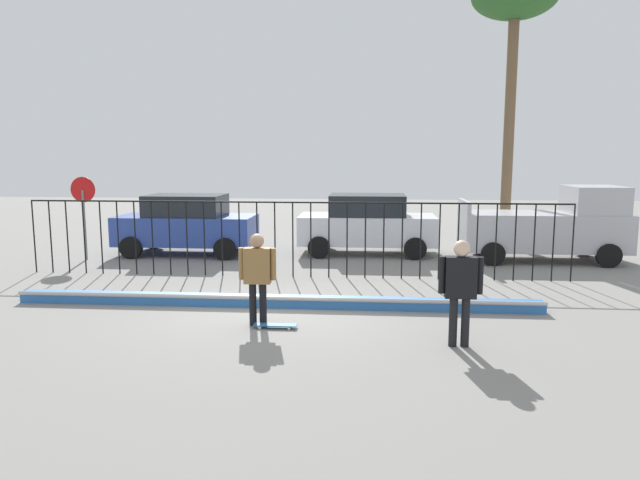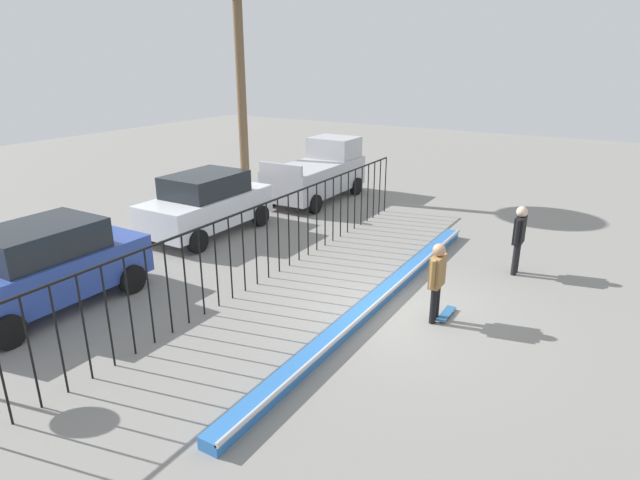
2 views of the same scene
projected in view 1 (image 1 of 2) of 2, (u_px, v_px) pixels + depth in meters
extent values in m
plane|color=gray|center=(271.00, 312.00, 11.70)|extent=(60.00, 60.00, 0.00)
cube|color=#2D6BB7|center=(275.00, 301.00, 12.14)|extent=(11.00, 0.36, 0.22)
cylinder|color=#B2B2B7|center=(273.00, 298.00, 11.95)|extent=(11.00, 0.09, 0.09)
cylinder|color=black|center=(34.00, 236.00, 15.53)|extent=(0.04, 0.04, 1.96)
cylinder|color=black|center=(51.00, 237.00, 15.49)|extent=(0.04, 0.04, 1.96)
cylinder|color=black|center=(67.00, 237.00, 15.45)|extent=(0.04, 0.04, 1.96)
cylinder|color=black|center=(84.00, 237.00, 15.41)|extent=(0.04, 0.04, 1.96)
cylinder|color=black|center=(101.00, 237.00, 15.38)|extent=(0.04, 0.04, 1.96)
cylinder|color=black|center=(118.00, 237.00, 15.34)|extent=(0.04, 0.04, 1.96)
cylinder|color=black|center=(135.00, 238.00, 15.30)|extent=(0.04, 0.04, 1.96)
cylinder|color=black|center=(152.00, 238.00, 15.26)|extent=(0.04, 0.04, 1.96)
cylinder|color=black|center=(170.00, 238.00, 15.22)|extent=(0.04, 0.04, 1.96)
cylinder|color=black|center=(187.00, 238.00, 15.18)|extent=(0.04, 0.04, 1.96)
cylinder|color=black|center=(204.00, 238.00, 15.14)|extent=(0.04, 0.04, 1.96)
cylinder|color=black|center=(222.00, 239.00, 15.10)|extent=(0.04, 0.04, 1.96)
cylinder|color=black|center=(239.00, 239.00, 15.06)|extent=(0.04, 0.04, 1.96)
cylinder|color=black|center=(257.00, 239.00, 15.02)|extent=(0.04, 0.04, 1.96)
cylinder|color=black|center=(275.00, 239.00, 14.98)|extent=(0.04, 0.04, 1.96)
cylinder|color=black|center=(293.00, 240.00, 14.95)|extent=(0.04, 0.04, 1.96)
cylinder|color=black|center=(311.00, 240.00, 14.91)|extent=(0.04, 0.04, 1.96)
cylinder|color=black|center=(329.00, 240.00, 14.87)|extent=(0.04, 0.04, 1.96)
cylinder|color=black|center=(347.00, 240.00, 14.83)|extent=(0.04, 0.04, 1.96)
cylinder|color=black|center=(365.00, 240.00, 14.79)|extent=(0.04, 0.04, 1.96)
cylinder|color=black|center=(384.00, 241.00, 14.75)|extent=(0.04, 0.04, 1.96)
cylinder|color=black|center=(402.00, 241.00, 14.71)|extent=(0.04, 0.04, 1.96)
cylinder|color=black|center=(421.00, 241.00, 14.67)|extent=(0.04, 0.04, 1.96)
cylinder|color=black|center=(439.00, 241.00, 14.63)|extent=(0.04, 0.04, 1.96)
cylinder|color=black|center=(458.00, 242.00, 14.59)|extent=(0.04, 0.04, 1.96)
cylinder|color=black|center=(477.00, 242.00, 14.55)|extent=(0.04, 0.04, 1.96)
cylinder|color=black|center=(496.00, 242.00, 14.51)|extent=(0.04, 0.04, 1.96)
cylinder|color=black|center=(515.00, 242.00, 14.48)|extent=(0.04, 0.04, 1.96)
cylinder|color=black|center=(534.00, 243.00, 14.44)|extent=(0.04, 0.04, 1.96)
cylinder|color=black|center=(553.00, 243.00, 14.40)|extent=(0.04, 0.04, 1.96)
cylinder|color=black|center=(573.00, 243.00, 14.36)|extent=(0.04, 0.04, 1.96)
cube|color=black|center=(293.00, 202.00, 14.80)|extent=(14.00, 0.04, 0.04)
cylinder|color=black|center=(253.00, 304.00, 10.76)|extent=(0.13, 0.13, 0.80)
cylinder|color=black|center=(263.00, 304.00, 10.74)|extent=(0.13, 0.13, 0.80)
cube|color=olive|center=(257.00, 266.00, 10.64)|extent=(0.49, 0.21, 0.66)
sphere|color=#A87A5B|center=(257.00, 241.00, 10.58)|extent=(0.26, 0.26, 0.26)
cylinder|color=olive|center=(241.00, 264.00, 10.66)|extent=(0.10, 0.10, 0.59)
cylinder|color=olive|center=(273.00, 264.00, 10.61)|extent=(0.10, 0.10, 0.59)
cube|color=#26598C|center=(275.00, 325.00, 10.62)|extent=(0.80, 0.20, 0.02)
cylinder|color=silver|center=(290.00, 326.00, 10.67)|extent=(0.05, 0.03, 0.05)
cylinder|color=silver|center=(289.00, 328.00, 10.53)|extent=(0.05, 0.03, 0.05)
cylinder|color=silver|center=(261.00, 325.00, 10.72)|extent=(0.05, 0.03, 0.05)
cylinder|color=silver|center=(260.00, 328.00, 10.57)|extent=(0.05, 0.03, 0.05)
cylinder|color=black|center=(453.00, 322.00, 9.58)|extent=(0.14, 0.14, 0.83)
cylinder|color=black|center=(465.00, 322.00, 9.56)|extent=(0.14, 0.14, 0.83)
cube|color=black|center=(461.00, 277.00, 9.46)|extent=(0.50, 0.22, 0.68)
sphere|color=beige|center=(462.00, 249.00, 9.39)|extent=(0.27, 0.27, 0.27)
cylinder|color=black|center=(442.00, 275.00, 9.48)|extent=(0.11, 0.11, 0.61)
cylinder|color=black|center=(480.00, 275.00, 9.43)|extent=(0.11, 0.11, 0.61)
cube|color=#2D479E|center=(187.00, 230.00, 18.42)|extent=(4.30, 1.90, 0.90)
cube|color=#1E2328|center=(186.00, 205.00, 18.30)|extent=(2.37, 1.71, 0.66)
cylinder|color=black|center=(239.00, 240.00, 19.30)|extent=(0.68, 0.22, 0.68)
cylinder|color=black|center=(225.00, 249.00, 17.43)|extent=(0.68, 0.22, 0.68)
cylinder|color=black|center=(154.00, 239.00, 19.54)|extent=(0.68, 0.22, 0.68)
cylinder|color=black|center=(131.00, 248.00, 17.67)|extent=(0.68, 0.22, 0.68)
cube|color=silver|center=(367.00, 229.00, 18.50)|extent=(4.30, 1.90, 0.90)
cube|color=#1E2328|center=(367.00, 205.00, 18.38)|extent=(2.37, 1.71, 0.66)
cylinder|color=black|center=(411.00, 239.00, 19.38)|extent=(0.68, 0.22, 0.68)
cylinder|color=black|center=(415.00, 249.00, 17.50)|extent=(0.68, 0.22, 0.68)
cylinder|color=black|center=(324.00, 238.00, 19.62)|extent=(0.68, 0.22, 0.68)
cylinder|color=black|center=(319.00, 247.00, 17.75)|extent=(0.68, 0.22, 0.68)
cube|color=#B7B7BC|center=(542.00, 231.00, 17.28)|extent=(4.70, 1.90, 1.10)
cube|color=#B7B7BC|center=(594.00, 200.00, 17.02)|extent=(1.50, 1.75, 0.80)
cube|color=#B7B7BC|center=(464.00, 206.00, 17.37)|extent=(0.12, 1.75, 0.36)
cylinder|color=black|center=(584.00, 245.00, 18.17)|extent=(0.68, 0.22, 0.68)
cylinder|color=black|center=(609.00, 256.00, 16.29)|extent=(0.68, 0.22, 0.68)
cylinder|color=black|center=(480.00, 244.00, 18.43)|extent=(0.68, 0.22, 0.68)
cylinder|color=black|center=(493.00, 254.00, 16.56)|extent=(0.68, 0.22, 0.68)
cylinder|color=slate|center=(85.00, 225.00, 17.39)|extent=(0.07, 0.07, 2.10)
cylinder|color=red|center=(83.00, 190.00, 17.25)|extent=(0.76, 0.02, 0.76)
cylinder|color=brown|center=(509.00, 135.00, 19.96)|extent=(0.36, 0.36, 7.63)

